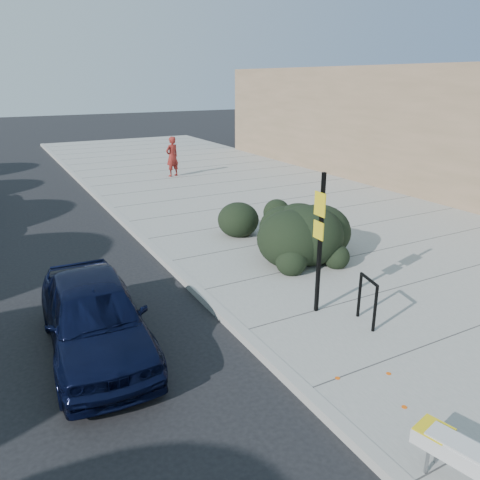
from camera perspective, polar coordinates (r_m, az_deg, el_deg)
The scene contains 8 objects.
ground at distance 9.02m, azimuth 0.38°, elevation -11.83°, with size 120.00×120.00×0.00m, color black.
sidewalk_near at distance 15.70m, azimuth 9.48°, elevation 1.98°, with size 11.20×50.00×0.15m, color gray.
curb_near at distance 13.16m, azimuth -10.21°, elevation -1.42°, with size 0.22×50.00×0.17m, color #9E9E99.
bike_rack at distance 9.24m, azimuth 15.29°, elevation -6.65°, with size 0.21×0.64×0.95m.
sign_post at distance 9.14m, azimuth 9.69°, elevation 0.45°, with size 0.10×0.33×2.85m.
hedge at distance 13.20m, azimuth 5.29°, elevation 2.96°, with size 2.20×4.41×1.65m, color black.
sedan_navy at distance 8.67m, azimuth -17.29°, elevation -8.86°, with size 1.65×4.10×1.40m, color black.
pedestrian at distance 22.87m, azimuth -8.27°, elevation 10.04°, with size 0.69×0.45×1.89m, color maroon.
Camera 1 is at (-3.75, -6.76, 4.64)m, focal length 35.00 mm.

